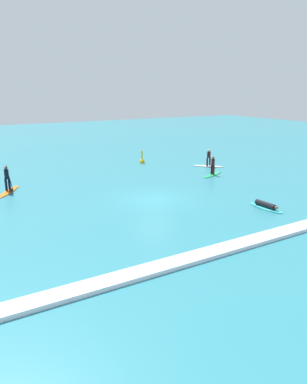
# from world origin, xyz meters

# --- Properties ---
(ground_plane) EXTENTS (120.00, 120.00, 0.00)m
(ground_plane) POSITION_xyz_m (0.00, 0.00, 0.00)
(ground_plane) COLOR teal
(ground_plane) RESTS_ON ground
(surfer_on_white_board) EXTENTS (2.56, 2.53, 1.66)m
(surfer_on_white_board) POSITION_xyz_m (9.78, 6.42, 0.43)
(surfer_on_white_board) COLOR white
(surfer_on_white_board) RESTS_ON ground_plane
(surfer_on_green_board) EXTENTS (2.95, 1.68, 1.63)m
(surfer_on_green_board) POSITION_xyz_m (7.86, 3.46, 0.42)
(surfer_on_green_board) COLOR #23B266
(surfer_on_green_board) RESTS_ON ground_plane
(surfer_on_teal_board) EXTENTS (0.78, 2.48, 0.41)m
(surfer_on_teal_board) POSITION_xyz_m (5.05, -5.13, 0.16)
(surfer_on_teal_board) COLOR #33C6CC
(surfer_on_teal_board) RESTS_ON ground_plane
(surfer_on_orange_board) EXTENTS (2.21, 3.13, 2.01)m
(surfer_on_orange_board) POSITION_xyz_m (-8.13, 6.69, 0.48)
(surfer_on_orange_board) COLOR orange
(surfer_on_orange_board) RESTS_ON ground_plane
(marker_buoy) EXTENTS (0.50, 0.50, 1.36)m
(marker_buoy) POSITION_xyz_m (5.11, 11.10, 0.22)
(marker_buoy) COLOR yellow
(marker_buoy) RESTS_ON ground_plane
(wave_crest) EXTENTS (22.36, 0.90, 0.18)m
(wave_crest) POSITION_xyz_m (0.00, -8.41, 0.09)
(wave_crest) COLOR white
(wave_crest) RESTS_ON ground_plane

